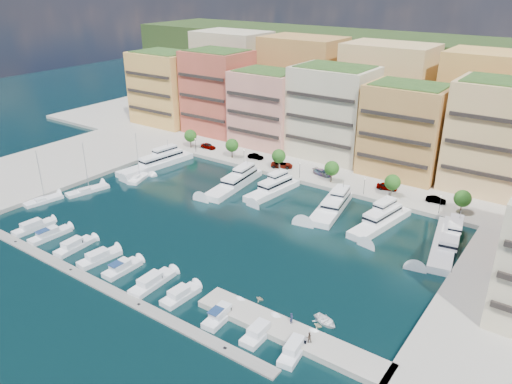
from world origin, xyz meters
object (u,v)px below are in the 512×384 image
tender_2 (325,321)px  car_0 (208,146)px  car_1 (256,156)px  car_5 (436,200)px  sailboat_2 (138,179)px  tree_2 (279,156)px  tree_1 (232,145)px  lamppost_4 (440,201)px  tree_4 (392,182)px  lamppost_2 (300,168)px  cruiser_2 (74,246)px  yacht_0 (158,162)px  yacht_2 (236,182)px  tender_1 (260,298)px  cruiser_9 (295,349)px  sailboat_1 (87,191)px  lamppost_0 (195,143)px  person_0 (292,318)px  tree_5 (463,199)px  sailboat_0 (43,201)px  yacht_5 (382,220)px  cruiser_5 (152,283)px  yacht_3 (274,188)px  cruiser_0 (33,227)px  car_3 (322,173)px  cruiser_6 (180,296)px  lamppost_3 (364,183)px  yacht_6 (446,241)px  tender_3 (318,325)px  cruiser_3 (99,258)px  tree_0 (190,136)px  cruiser_7 (222,315)px  person_1 (309,337)px  cruiser_8 (260,333)px  lamppost_1 (244,155)px  car_4 (387,186)px  yacht_4 (332,206)px

tender_2 → car_0: bearing=71.0°
car_1 → car_5: size_ratio=1.02×
sailboat_2 → car_5: 74.69m
tree_2 → tree_1: bearing=180.0°
lamppost_4 → tree_4: bearing=169.1°
lamppost_2 → cruiser_2: (-18.35, -55.79, -3.28)m
yacht_0 → yacht_2: same height
tender_1 → cruiser_9: bearing=-121.9°
cruiser_9 → sailboat_1: sailboat_1 is taller
lamppost_0 → lamppost_2: bearing=0.0°
person_0 → car_1: bearing=30.8°
tree_5 → yacht_0: bearing=-168.9°
yacht_0 → sailboat_0: sailboat_0 is taller
yacht_5 → cruiser_5: (-23.62, -44.90, -0.66)m
sailboat_2 → tree_1: bearing=66.8°
tender_1 → yacht_3: bearing=31.5°
cruiser_0 → cruiser_9: size_ratio=1.09×
yacht_2 → car_3: yacht_2 is taller
yacht_0 → cruiser_6: 64.56m
lamppost_2 → lamppost_3: bearing=0.0°
yacht_0 → cruiser_0: 43.09m
car_3 → tender_1: bearing=-153.1°
lamppost_0 → tender_2: size_ratio=1.00×
yacht_6 → tender_1: size_ratio=15.04×
cruiser_2 → sailboat_0: (-24.84, 9.43, -0.24)m
yacht_3 → cruiser_6: yacht_3 is taller
lamppost_2 → lamppost_4: bearing=0.0°
tender_1 → tender_3: 11.24m
cruiser_3 → tree_0: bearing=116.7°
yacht_3 → cruiser_7: (20.52, -45.90, -0.64)m
car_5 → person_1: bearing=171.0°
yacht_3 → cruiser_8: yacht_3 is taller
cruiser_7 → sailboat_1: bearing=161.7°
tree_1 → car_5: tree_1 is taller
cruiser_3 → lamppost_1: bearing=97.4°
lamppost_2 → yacht_6: 42.96m
sailboat_2 → sailboat_0: size_ratio=1.00×
car_4 → cruiser_7: bearing=167.1°
cruiser_2 → tender_3: bearing=7.6°
yacht_4 → cruiser_5: yacht_4 is taller
tender_1 → person_0: person_0 is taller
cruiser_3 → sailboat_1: sailboat_1 is taller
yacht_0 → sailboat_1: sailboat_1 is taller
person_1 → cruiser_2: bearing=-36.4°
yacht_3 → car_3: (5.43, 15.05, 0.56)m
tree_5 → tender_3: (-7.47, -51.28, -4.36)m
tree_5 → lamppost_0: (-76.00, -2.30, -0.92)m
person_0 → yacht_3: bearing=27.6°
yacht_2 → cruiser_7: 53.58m
cruiser_2 → yacht_4: bearing=53.5°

